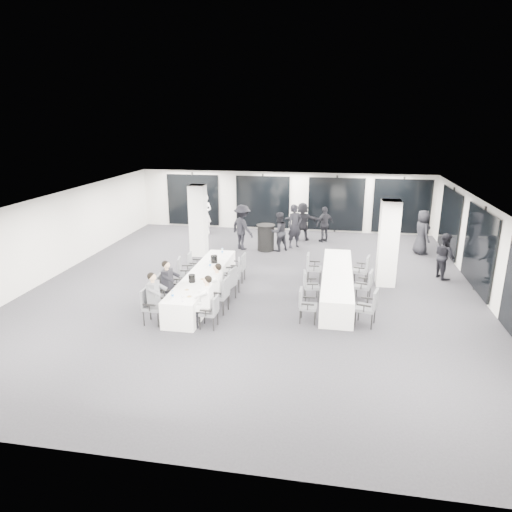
{
  "coord_description": "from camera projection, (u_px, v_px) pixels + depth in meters",
  "views": [
    {
      "loc": [
        2.44,
        -13.64,
        5.3
      ],
      "look_at": [
        0.09,
        -0.2,
        1.12
      ],
      "focal_mm": 32.0,
      "sensor_mm": 36.0,
      "label": 1
    }
  ],
  "objects": [
    {
      "name": "room",
      "position": [
        286.0,
        238.0,
        15.3
      ],
      "size": [
        14.04,
        16.04,
        2.84
      ],
      "color": "#242429",
      "rests_on": "ground"
    },
    {
      "name": "column_left",
      "position": [
        198.0,
        221.0,
        17.87
      ],
      "size": [
        0.6,
        0.6,
        2.8
      ],
      "primitive_type": "cube",
      "color": "white",
      "rests_on": "floor"
    },
    {
      "name": "column_right",
      "position": [
        388.0,
        243.0,
        14.65
      ],
      "size": [
        0.6,
        0.6,
        2.8
      ],
      "primitive_type": "cube",
      "color": "white",
      "rests_on": "floor"
    },
    {
      "name": "banquet_table_main",
      "position": [
        204.0,
        284.0,
        13.98
      ],
      "size": [
        0.9,
        5.0,
        0.75
      ],
      "primitive_type": "cube",
      "color": "white",
      "rests_on": "floor"
    },
    {
      "name": "banquet_table_side",
      "position": [
        337.0,
        283.0,
        14.07
      ],
      "size": [
        0.9,
        5.0,
        0.75
      ],
      "primitive_type": "cube",
      "color": "white",
      "rests_on": "floor"
    },
    {
      "name": "cocktail_table",
      "position": [
        266.0,
        237.0,
        18.74
      ],
      "size": [
        0.78,
        0.78,
        1.08
      ],
      "color": "black",
      "rests_on": "floor"
    },
    {
      "name": "chair_main_left_near",
      "position": [
        150.0,
        304.0,
        12.06
      ],
      "size": [
        0.51,
        0.57,
        0.98
      ],
      "rotation": [
        0.0,
        0.0,
        -1.61
      ],
      "color": "#52545A",
      "rests_on": "floor"
    },
    {
      "name": "chair_main_left_second",
      "position": [
        164.0,
        289.0,
        13.02
      ],
      "size": [
        0.53,
        0.59,
        1.0
      ],
      "rotation": [
        0.0,
        0.0,
        -1.52
      ],
      "color": "#52545A",
      "rests_on": "floor"
    },
    {
      "name": "chair_main_left_mid",
      "position": [
        173.0,
        284.0,
        13.65
      ],
      "size": [
        0.49,
        0.53,
        0.87
      ],
      "rotation": [
        0.0,
        0.0,
        -1.44
      ],
      "color": "#52545A",
      "rests_on": "floor"
    },
    {
      "name": "chair_main_left_fourth",
      "position": [
        184.0,
        270.0,
        14.68
      ],
      "size": [
        0.58,
        0.62,
        0.98
      ],
      "rotation": [
        0.0,
        0.0,
        -1.36
      ],
      "color": "#52545A",
      "rests_on": "floor"
    },
    {
      "name": "chair_main_left_far",
      "position": [
        193.0,
        263.0,
        15.61
      ],
      "size": [
        0.46,
        0.51,
        0.86
      ],
      "rotation": [
        0.0,
        0.0,
        -1.51
      ],
      "color": "#52545A",
      "rests_on": "floor"
    },
    {
      "name": "chair_main_right_near",
      "position": [
        211.0,
        310.0,
        11.82
      ],
      "size": [
        0.46,
        0.51,
        0.87
      ],
      "rotation": [
        0.0,
        0.0,
        1.52
      ],
      "color": "#52545A",
      "rests_on": "floor"
    },
    {
      "name": "chair_main_right_second",
      "position": [
        221.0,
        293.0,
        12.74
      ],
      "size": [
        0.57,
        0.62,
        1.03
      ],
      "rotation": [
        0.0,
        0.0,
        1.46
      ],
      "color": "#52545A",
      "rests_on": "floor"
    },
    {
      "name": "chair_main_right_mid",
      "position": [
        228.0,
        282.0,
        13.59
      ],
      "size": [
        0.62,
        0.65,
        1.02
      ],
      "rotation": [
        0.0,
        0.0,
        1.32
      ],
      "color": "#52545A",
      "rests_on": "floor"
    },
    {
      "name": "chair_main_right_fourth",
      "position": [
        235.0,
        273.0,
        14.37
      ],
      "size": [
        0.63,
        0.66,
        1.04
      ],
      "rotation": [
        0.0,
        0.0,
        1.81
      ],
      "color": "#52545A",
      "rests_on": "floor"
    },
    {
      "name": "chair_main_right_far",
      "position": [
        240.0,
        266.0,
        15.16
      ],
      "size": [
        0.5,
        0.55,
        0.96
      ],
      "rotation": [
        0.0,
        0.0,
        1.54
      ],
      "color": "#52545A",
      "rests_on": "floor"
    },
    {
      "name": "chair_side_left_near",
      "position": [
        305.0,
        303.0,
        12.18
      ],
      "size": [
        0.47,
        0.53,
        0.92
      ],
      "rotation": [
        0.0,
        0.0,
        -1.59
      ],
      "color": "#52545A",
      "rests_on": "floor"
    },
    {
      "name": "chair_side_left_mid",
      "position": [
        309.0,
        284.0,
        13.63
      ],
      "size": [
        0.52,
        0.56,
        0.9
      ],
      "rotation": [
        0.0,
        0.0,
        -1.41
      ],
      "color": "#52545A",
      "rests_on": "floor"
    },
    {
      "name": "chair_side_left_far",
      "position": [
        312.0,
        266.0,
        15.16
      ],
      "size": [
        0.49,
        0.55,
        0.96
      ],
      "rotation": [
        0.0,
        0.0,
        -1.58
      ],
      "color": "#52545A",
      "rests_on": "floor"
    },
    {
      "name": "chair_side_right_near",
      "position": [
        369.0,
        305.0,
        11.92
      ],
      "size": [
        0.62,
        0.65,
        1.01
      ],
      "rotation": [
        0.0,
        0.0,
        1.32
      ],
      "color": "#52545A",
      "rests_on": "floor"
    },
    {
      "name": "chair_side_right_mid",
      "position": [
        366.0,
        284.0,
        13.53
      ],
      "size": [
        0.58,
        0.61,
        0.97
      ],
      "rotation": [
        0.0,
        0.0,
        1.35
      ],
      "color": "#52545A",
      "rests_on": "floor"
    },
    {
      "name": "chair_side_right_far",
      "position": [
        363.0,
        268.0,
        14.9
      ],
      "size": [
        0.58,
        0.62,
        0.98
      ],
      "rotation": [
        0.0,
        0.0,
        1.36
      ],
      "color": "#52545A",
      "rests_on": "floor"
    },
    {
      "name": "seated_guest_a",
      "position": [
        156.0,
        295.0,
        11.96
      ],
      "size": [
        0.5,
        0.38,
        1.44
      ],
      "rotation": [
        0.0,
        0.0,
        -1.57
      ],
      "color": "#5B5D63",
      "rests_on": "floor"
    },
    {
      "name": "seated_guest_b",
      "position": [
        170.0,
        282.0,
        12.93
      ],
      "size": [
        0.5,
        0.38,
        1.44
      ],
      "rotation": [
        0.0,
        0.0,
        -1.57
      ],
      "color": "black",
      "rests_on": "floor"
    },
    {
      "name": "seated_guest_c",
      "position": [
        205.0,
        298.0,
        11.76
      ],
      "size": [
        0.5,
        0.38,
        1.44
      ],
      "rotation": [
        0.0,
        0.0,
        1.57
      ],
      "color": "white",
      "rests_on": "floor"
    },
    {
      "name": "seated_guest_d",
      "position": [
        215.0,
        285.0,
        12.71
      ],
      "size": [
        0.5,
        0.38,
        1.44
      ],
      "rotation": [
        0.0,
        0.0,
        1.57
      ],
      "color": "white",
      "rests_on": "floor"
    },
    {
      "name": "standing_guest_a",
      "position": [
        295.0,
        223.0,
        19.03
      ],
      "size": [
        0.97,
        0.95,
        2.08
      ],
      "primitive_type": "imported",
      "rotation": [
        0.0,
        0.0,
        0.68
      ],
      "color": "black",
      "rests_on": "floor"
    },
    {
      "name": "standing_guest_b",
      "position": [
        279.0,
        229.0,
        18.57
      ],
      "size": [
        1.02,
        0.98,
        1.82
      ],
      "primitive_type": "imported",
      "rotation": [
        0.0,
        0.0,
        3.84
      ],
      "color": "black",
      "rests_on": "floor"
    },
    {
      "name": "standing_guest_c",
      "position": [
        242.0,
        224.0,
        18.79
      ],
      "size": [
        1.49,
        1.42,
        2.11
      ],
      "primitive_type": "imported",
      "rotation": [
        0.0,
        0.0,
        2.43
      ],
      "color": "black",
      "rests_on": "floor"
    },
    {
      "name": "standing_guest_d",
      "position": [
        325.0,
        222.0,
        19.93
      ],
      "size": [
        1.18,
        1.12,
        1.78
      ],
      "primitive_type": "imported",
      "rotation": [
        0.0,
        0.0,
        3.83
      ],
      "color": "black",
      "rests_on": "floor"
    },
    {
      "name": "standing_guest_e",
      "position": [
        422.0,
        229.0,
        18.13
      ],
      "size": [
        0.86,
        1.1,
        2.02
      ],
      "primitive_type": "imported",
      "rotation": [
        0.0,
        0.0,
        1.87
      ],
      "color": "black",
      "rests_on": "floor"
    },
    {
      "name": "standing_guest_f",
      "position": [
        302.0,
        219.0,
        20.21
      ],
      "size": [
        1.83,
        0.82,
        1.94
      ],
      "primitive_type": "imported",
      "rotation": [
        0.0,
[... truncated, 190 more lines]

